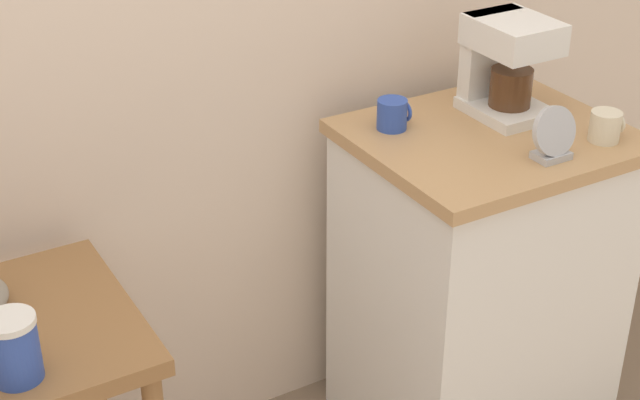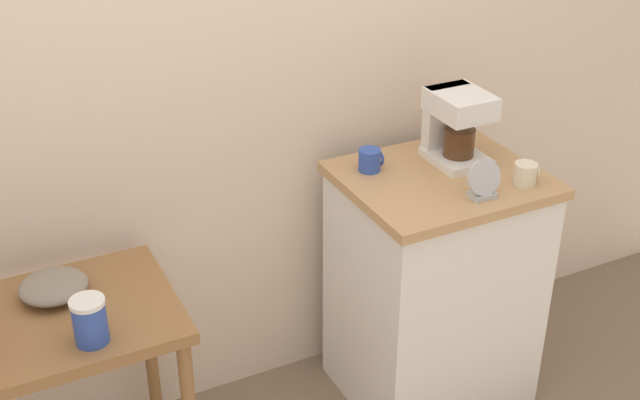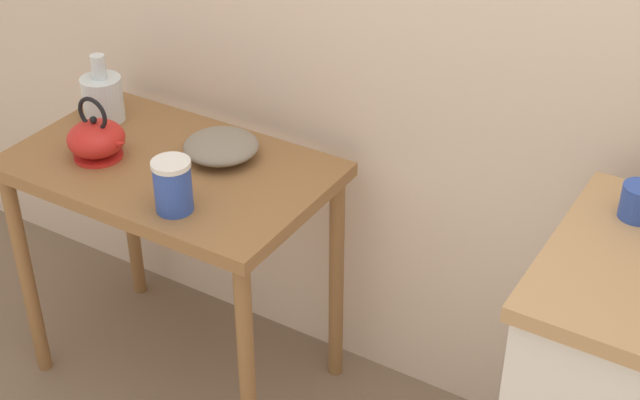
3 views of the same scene
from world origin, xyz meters
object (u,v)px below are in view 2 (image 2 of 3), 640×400
coffee_maker (455,123)px  mug_blue (370,160)px  mug_small_cream (526,174)px  bowl_stoneware (54,287)px  canister_enamel (90,321)px  table_clock (483,181)px

coffee_maker → mug_blue: bearing=170.1°
mug_small_cream → mug_blue: size_ratio=1.00×
bowl_stoneware → coffee_maker: coffee_maker is taller
mug_small_cream → coffee_maker: bearing=111.8°
mug_blue → mug_small_cream: bearing=-37.9°
mug_small_cream → mug_blue: mug_blue is taller
bowl_stoneware → mug_blue: bearing=0.8°
canister_enamel → mug_blue: bearing=15.2°
coffee_maker → mug_small_cream: bearing=-68.2°
mug_small_cream → bowl_stoneware: bearing=168.5°
mug_small_cream → canister_enamel: bearing=178.5°
mug_blue → coffee_maker: bearing=-9.9°
bowl_stoneware → coffee_maker: 1.44m
table_clock → bowl_stoneware: bearing=166.4°
canister_enamel → table_clock: 1.30m
bowl_stoneware → table_clock: 1.39m
bowl_stoneware → canister_enamel: size_ratio=1.47×
canister_enamel → mug_blue: mug_blue is taller
canister_enamel → mug_small_cream: size_ratio=1.68×
canister_enamel → coffee_maker: size_ratio=0.54×
bowl_stoneware → mug_small_cream: mug_small_cream is taller
table_clock → mug_blue: bearing=124.3°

